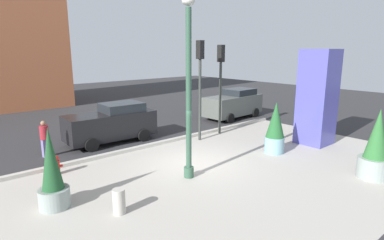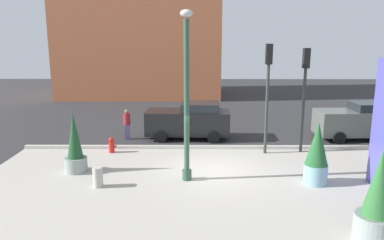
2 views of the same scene
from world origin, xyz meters
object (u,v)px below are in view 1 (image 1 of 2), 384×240
object	(u,v)px
lamp_post	(189,95)
fire_hydrant	(56,165)
potted_plant_mid_plaza	(52,175)
traffic_light_far_side	(220,75)
art_pillar_blue	(317,98)
pedestrian_crossing	(45,137)
concrete_bollard	(119,202)
traffic_light_corner	(200,75)
potted_plant_by_pillar	(275,129)
car_curb_west	(234,104)
car_passing_lane	(112,123)
potted_plant_near_right	(376,149)

from	to	relation	value
lamp_post	fire_hydrant	size ratio (longest dim) A/B	8.37
potted_plant_mid_plaza	traffic_light_far_side	xyz separation A→B (m)	(9.82, 2.82, 2.23)
art_pillar_blue	pedestrian_crossing	size ratio (longest dim) A/B	2.86
concrete_bollard	traffic_light_corner	xyz separation A→B (m)	(6.80, 4.13, 3.00)
art_pillar_blue	potted_plant_mid_plaza	bearing A→B (deg)	172.37
potted_plant_by_pillar	car_curb_west	bearing A→B (deg)	55.91
car_curb_west	pedestrian_crossing	world-z (taller)	car_curb_west
art_pillar_blue	car_passing_lane	world-z (taller)	art_pillar_blue
art_pillar_blue	pedestrian_crossing	bearing A→B (deg)	148.67
traffic_light_corner	car_curb_west	xyz separation A→B (m)	(5.44, 2.54, -2.39)
art_pillar_blue	fire_hydrant	world-z (taller)	art_pillar_blue
lamp_post	car_curb_west	size ratio (longest dim) A/B	1.41
concrete_bollard	potted_plant_near_right	bearing A→B (deg)	-24.00
potted_plant_mid_plaza	car_curb_west	distance (m)	14.44
concrete_bollard	traffic_light_far_side	size ratio (longest dim) A/B	0.15
concrete_bollard	traffic_light_corner	size ratio (longest dim) A/B	0.15
traffic_light_corner	traffic_light_far_side	xyz separation A→B (m)	(1.74, 0.27, -0.12)
potted_plant_by_pillar	traffic_light_far_side	size ratio (longest dim) A/B	0.48
potted_plant_mid_plaza	car_curb_west	xyz separation A→B (m)	(13.52, 5.09, -0.04)
potted_plant_mid_plaza	traffic_light_corner	world-z (taller)	traffic_light_corner
art_pillar_blue	potted_plant_near_right	distance (m)	4.58
art_pillar_blue	pedestrian_crossing	xyz separation A→B (m)	(-10.82, 6.58, -1.42)
potted_plant_mid_plaza	concrete_bollard	bearing A→B (deg)	-51.18
lamp_post	potted_plant_mid_plaza	bearing A→B (deg)	169.21
art_pillar_blue	potted_plant_by_pillar	distance (m)	3.04
concrete_bollard	art_pillar_blue	bearing A→B (deg)	-0.15
potted_plant_near_right	traffic_light_far_side	world-z (taller)	traffic_light_far_side
potted_plant_near_right	potted_plant_by_pillar	size ratio (longest dim) A/B	1.11
potted_plant_by_pillar	pedestrian_crossing	xyz separation A→B (m)	(-8.04, 6.19, -0.24)
art_pillar_blue	traffic_light_corner	distance (m)	5.83
potted_plant_near_right	traffic_light_far_side	xyz separation A→B (m)	(0.26, 8.09, 2.17)
potted_plant_by_pillar	concrete_bollard	distance (m)	8.02
potted_plant_mid_plaza	potted_plant_near_right	distance (m)	10.92
traffic_light_far_side	pedestrian_crossing	xyz separation A→B (m)	(-8.61, 2.15, -2.36)
potted_plant_by_pillar	fire_hydrant	size ratio (longest dim) A/B	3.11
potted_plant_near_right	potted_plant_by_pillar	distance (m)	4.07
potted_plant_near_right	traffic_light_corner	size ratio (longest dim) A/B	0.51
traffic_light_far_side	pedestrian_crossing	bearing A→B (deg)	165.97
car_passing_lane	fire_hydrant	bearing A→B (deg)	-144.36
lamp_post	art_pillar_blue	size ratio (longest dim) A/B	1.36
potted_plant_mid_plaza	car_passing_lane	world-z (taller)	potted_plant_mid_plaza
fire_hydrant	concrete_bollard	distance (m)	4.19
lamp_post	traffic_light_far_side	size ratio (longest dim) A/B	1.30
art_pillar_blue	concrete_bollard	bearing A→B (deg)	179.85
concrete_bollard	traffic_light_far_side	distance (m)	10.04
concrete_bollard	car_passing_lane	bearing A→B (deg)	64.51
potted_plant_near_right	fire_hydrant	world-z (taller)	potted_plant_near_right
lamp_post	car_curb_west	world-z (taller)	lamp_post
potted_plant_near_right	car_curb_west	distance (m)	11.09
potted_plant_near_right	concrete_bollard	size ratio (longest dim) A/B	3.44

